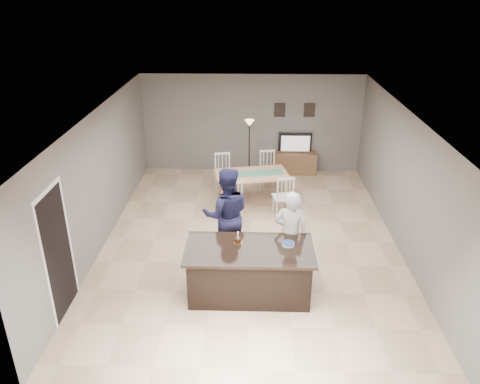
{
  "coord_description": "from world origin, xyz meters",
  "views": [
    {
      "loc": [
        0.03,
        -8.47,
        4.97
      ],
      "look_at": [
        -0.2,
        -0.3,
        1.24
      ],
      "focal_mm": 35.0,
      "sensor_mm": 36.0,
      "label": 1
    }
  ],
  "objects_px": {
    "tv_console": "(294,163)",
    "television": "(295,143)",
    "birthday_cake": "(238,240)",
    "floor_lamp": "(249,134)",
    "kitchen_island": "(249,271)",
    "plate_stack": "(288,244)",
    "woman": "(291,235)",
    "dining_table": "(252,179)",
    "man": "(226,215)"
  },
  "relations": [
    {
      "from": "birthday_cake",
      "to": "plate_stack",
      "type": "height_order",
      "value": "birthday_cake"
    },
    {
      "from": "woman",
      "to": "floor_lamp",
      "type": "distance_m",
      "value": 4.58
    },
    {
      "from": "television",
      "to": "tv_console",
      "type": "bearing_deg",
      "value": 90.0
    },
    {
      "from": "kitchen_island",
      "to": "plate_stack",
      "type": "relative_size",
      "value": 9.27
    },
    {
      "from": "tv_console",
      "to": "birthday_cake",
      "type": "xyz_separation_m",
      "value": [
        -1.4,
        -5.4,
        0.65
      ]
    },
    {
      "from": "man",
      "to": "birthday_cake",
      "type": "height_order",
      "value": "man"
    },
    {
      "from": "tv_console",
      "to": "television",
      "type": "xyz_separation_m",
      "value": [
        0.0,
        0.07,
        0.56
      ]
    },
    {
      "from": "kitchen_island",
      "to": "floor_lamp",
      "type": "bearing_deg",
      "value": 90.68
    },
    {
      "from": "birthday_cake",
      "to": "plate_stack",
      "type": "relative_size",
      "value": 0.93
    },
    {
      "from": "television",
      "to": "floor_lamp",
      "type": "relative_size",
      "value": 0.55
    },
    {
      "from": "plate_stack",
      "to": "floor_lamp",
      "type": "xyz_separation_m",
      "value": [
        -0.71,
        4.94,
        0.37
      ]
    },
    {
      "from": "tv_console",
      "to": "television",
      "type": "relative_size",
      "value": 1.31
    },
    {
      "from": "woman",
      "to": "birthday_cake",
      "type": "distance_m",
      "value": 1.01
    },
    {
      "from": "birthday_cake",
      "to": "television",
      "type": "bearing_deg",
      "value": 75.67
    },
    {
      "from": "man",
      "to": "plate_stack",
      "type": "bearing_deg",
      "value": 132.1
    },
    {
      "from": "kitchen_island",
      "to": "woman",
      "type": "relative_size",
      "value": 1.28
    },
    {
      "from": "television",
      "to": "man",
      "type": "bearing_deg",
      "value": 70.0
    },
    {
      "from": "birthday_cake",
      "to": "dining_table",
      "type": "distance_m",
      "value": 3.39
    },
    {
      "from": "plate_stack",
      "to": "woman",
      "type": "bearing_deg",
      "value": 80.32
    },
    {
      "from": "television",
      "to": "birthday_cake",
      "type": "bearing_deg",
      "value": 75.67
    },
    {
      "from": "kitchen_island",
      "to": "television",
      "type": "xyz_separation_m",
      "value": [
        1.2,
        5.64,
        0.41
      ]
    },
    {
      "from": "tv_console",
      "to": "plate_stack",
      "type": "relative_size",
      "value": 5.18
    },
    {
      "from": "kitchen_island",
      "to": "woman",
      "type": "distance_m",
      "value": 1.0
    },
    {
      "from": "dining_table",
      "to": "floor_lamp",
      "type": "bearing_deg",
      "value": 81.75
    },
    {
      "from": "birthday_cake",
      "to": "dining_table",
      "type": "relative_size",
      "value": 0.1
    },
    {
      "from": "tv_console",
      "to": "dining_table",
      "type": "bearing_deg",
      "value": -120.21
    },
    {
      "from": "kitchen_island",
      "to": "television",
      "type": "bearing_deg",
      "value": 77.99
    },
    {
      "from": "woman",
      "to": "kitchen_island",
      "type": "bearing_deg",
      "value": 51.77
    },
    {
      "from": "dining_table",
      "to": "man",
      "type": "bearing_deg",
      "value": -112.1
    },
    {
      "from": "man",
      "to": "birthday_cake",
      "type": "relative_size",
      "value": 8.71
    },
    {
      "from": "man",
      "to": "dining_table",
      "type": "relative_size",
      "value": 0.87
    },
    {
      "from": "kitchen_island",
      "to": "floor_lamp",
      "type": "distance_m",
      "value": 5.14
    },
    {
      "from": "kitchen_island",
      "to": "tv_console",
      "type": "height_order",
      "value": "kitchen_island"
    },
    {
      "from": "floor_lamp",
      "to": "plate_stack",
      "type": "bearing_deg",
      "value": -81.86
    },
    {
      "from": "tv_console",
      "to": "floor_lamp",
      "type": "bearing_deg",
      "value": -158.45
    },
    {
      "from": "dining_table",
      "to": "floor_lamp",
      "type": "relative_size",
      "value": 1.31
    },
    {
      "from": "dining_table",
      "to": "floor_lamp",
      "type": "height_order",
      "value": "floor_lamp"
    },
    {
      "from": "woman",
      "to": "floor_lamp",
      "type": "bearing_deg",
      "value": -67.16
    },
    {
      "from": "tv_console",
      "to": "birthday_cake",
      "type": "height_order",
      "value": "birthday_cake"
    },
    {
      "from": "television",
      "to": "woman",
      "type": "xyz_separation_m",
      "value": [
        -0.48,
        -5.06,
        -0.02
      ]
    },
    {
      "from": "birthday_cake",
      "to": "floor_lamp",
      "type": "relative_size",
      "value": 0.13
    },
    {
      "from": "tv_console",
      "to": "woman",
      "type": "xyz_separation_m",
      "value": [
        -0.48,
        -4.99,
        0.54
      ]
    },
    {
      "from": "man",
      "to": "birthday_cake",
      "type": "bearing_deg",
      "value": 98.74
    },
    {
      "from": "television",
      "to": "woman",
      "type": "relative_size",
      "value": 0.54
    },
    {
      "from": "television",
      "to": "plate_stack",
      "type": "relative_size",
      "value": 3.94
    },
    {
      "from": "plate_stack",
      "to": "dining_table",
      "type": "height_order",
      "value": "dining_table"
    },
    {
      "from": "man",
      "to": "plate_stack",
      "type": "xyz_separation_m",
      "value": [
        1.09,
        -0.98,
        -0.02
      ]
    },
    {
      "from": "man",
      "to": "dining_table",
      "type": "distance_m",
      "value": 2.48
    },
    {
      "from": "kitchen_island",
      "to": "man",
      "type": "relative_size",
      "value": 1.14
    },
    {
      "from": "tv_console",
      "to": "floor_lamp",
      "type": "distance_m",
      "value": 1.68
    }
  ]
}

